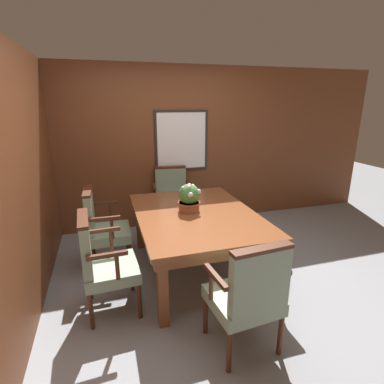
{
  "coord_description": "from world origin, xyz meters",
  "views": [
    {
      "loc": [
        -0.99,
        -2.71,
        1.93
      ],
      "look_at": [
        -0.04,
        0.44,
        0.93
      ],
      "focal_mm": 28.0,
      "sensor_mm": 36.0,
      "label": 1
    }
  ],
  "objects_px": {
    "chair_head_near": "(249,293)",
    "chair_left_far": "(102,225)",
    "dining_table": "(196,220)",
    "chair_head_far": "(172,196)",
    "potted_plant": "(189,198)",
    "chair_left_near": "(102,260)"
  },
  "relations": [
    {
      "from": "dining_table",
      "to": "chair_left_far",
      "type": "height_order",
      "value": "chair_left_far"
    },
    {
      "from": "dining_table",
      "to": "chair_left_far",
      "type": "bearing_deg",
      "value": 157.68
    },
    {
      "from": "dining_table",
      "to": "potted_plant",
      "type": "distance_m",
      "value": 0.26
    },
    {
      "from": "dining_table",
      "to": "chair_head_far",
      "type": "xyz_separation_m",
      "value": [
        0.01,
        1.28,
        -0.11
      ]
    },
    {
      "from": "dining_table",
      "to": "potted_plant",
      "type": "relative_size",
      "value": 5.37
    },
    {
      "from": "dining_table",
      "to": "chair_head_far",
      "type": "relative_size",
      "value": 1.83
    },
    {
      "from": "dining_table",
      "to": "chair_left_far",
      "type": "distance_m",
      "value": 1.11
    },
    {
      "from": "potted_plant",
      "to": "chair_head_far",
      "type": "bearing_deg",
      "value": 86.71
    },
    {
      "from": "chair_left_far",
      "to": "chair_head_near",
      "type": "height_order",
      "value": "same"
    },
    {
      "from": "chair_head_near",
      "to": "dining_table",
      "type": "bearing_deg",
      "value": -93.51
    },
    {
      "from": "chair_left_near",
      "to": "potted_plant",
      "type": "distance_m",
      "value": 1.16
    },
    {
      "from": "chair_head_near",
      "to": "potted_plant",
      "type": "xyz_separation_m",
      "value": [
        -0.08,
        1.34,
        0.35
      ]
    },
    {
      "from": "chair_head_near",
      "to": "potted_plant",
      "type": "distance_m",
      "value": 1.39
    },
    {
      "from": "chair_head_far",
      "to": "potted_plant",
      "type": "xyz_separation_m",
      "value": [
        -0.07,
        -1.19,
        0.35
      ]
    },
    {
      "from": "chair_head_near",
      "to": "chair_head_far",
      "type": "distance_m",
      "value": 2.53
    },
    {
      "from": "potted_plant",
      "to": "chair_left_far",
      "type": "bearing_deg",
      "value": 160.9
    },
    {
      "from": "chair_head_near",
      "to": "chair_left_far",
      "type": "bearing_deg",
      "value": -62.65
    },
    {
      "from": "chair_head_far",
      "to": "potted_plant",
      "type": "bearing_deg",
      "value": -87.57
    },
    {
      "from": "chair_head_near",
      "to": "chair_head_far",
      "type": "bearing_deg",
      "value": -94.54
    },
    {
      "from": "chair_left_near",
      "to": "chair_head_far",
      "type": "distance_m",
      "value": 2.0
    },
    {
      "from": "dining_table",
      "to": "chair_left_near",
      "type": "xyz_separation_m",
      "value": [
        -1.04,
        -0.42,
        -0.11
      ]
    },
    {
      "from": "chair_left_near",
      "to": "chair_head_far",
      "type": "relative_size",
      "value": 1.0
    }
  ]
}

